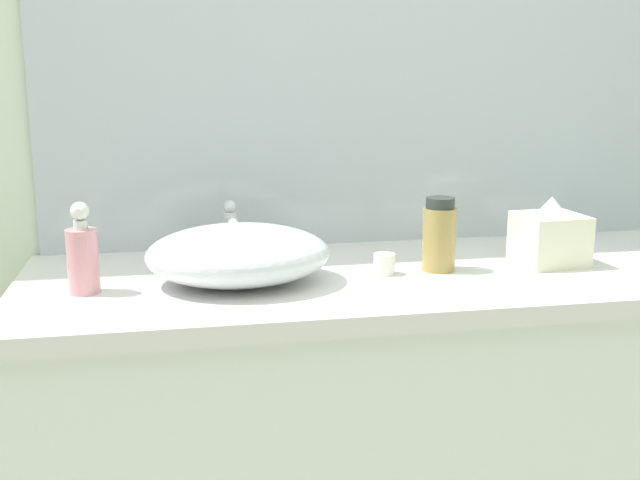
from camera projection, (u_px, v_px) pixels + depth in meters
bathroom_wall_rear at (318, 84)px, 1.88m from camera, size 6.00×0.06×2.60m
vanity_counter at (391, 460)px, 1.75m from camera, size 1.60×0.60×0.91m
sink_basin at (238, 254)px, 1.55m from camera, size 0.37×0.31×0.12m
faucet at (231, 228)px, 1.71m from camera, size 0.03×0.13×0.14m
soap_dispenser at (83, 256)px, 1.48m from camera, size 0.06×0.06×0.18m
lotion_bottle at (439, 235)px, 1.65m from camera, size 0.07×0.07×0.16m
tissue_box at (550, 236)px, 1.70m from camera, size 0.15×0.15×0.15m
candle_jar at (384, 264)px, 1.62m from camera, size 0.05×0.05×0.04m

